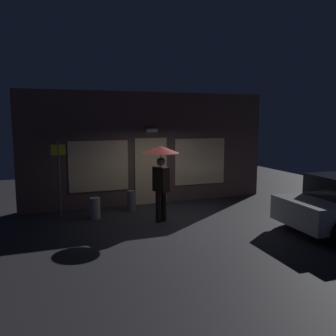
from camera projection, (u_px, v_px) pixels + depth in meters
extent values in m
plane|color=#26262B|center=(175.00, 220.00, 10.22)|extent=(18.00, 18.00, 0.00)
cube|color=brown|center=(149.00, 148.00, 12.14)|extent=(8.36, 0.30, 3.69)
cube|color=#F9D199|center=(151.00, 171.00, 12.09)|extent=(1.10, 0.04, 2.20)
cube|color=#F9D199|center=(99.00, 166.00, 11.45)|extent=(1.87, 0.04, 1.60)
cube|color=#F9D199|center=(200.00, 161.00, 12.69)|extent=(1.87, 0.04, 1.60)
cube|color=white|center=(152.00, 130.00, 11.83)|extent=(0.36, 0.16, 0.12)
cylinder|color=black|center=(158.00, 207.00, 9.99)|extent=(0.15, 0.15, 0.85)
cylinder|color=black|center=(164.00, 206.00, 10.12)|extent=(0.15, 0.15, 0.85)
cube|color=black|center=(161.00, 179.00, 9.95)|extent=(0.39, 0.52, 0.68)
cube|color=silver|center=(166.00, 179.00, 9.95)|extent=(0.07, 0.14, 0.55)
cube|color=#721966|center=(166.00, 180.00, 9.95)|extent=(0.04, 0.06, 0.44)
sphere|color=#AA7A74|center=(161.00, 162.00, 9.89)|extent=(0.23, 0.23, 0.23)
cylinder|color=slate|center=(161.00, 162.00, 9.89)|extent=(0.02, 0.02, 0.88)
cone|color=#4C0C0C|center=(161.00, 149.00, 9.84)|extent=(1.01, 1.01, 0.19)
cylinder|color=black|center=(291.00, 214.00, 9.71)|extent=(0.65, 0.25, 0.64)
cylinder|color=#595B60|center=(59.00, 180.00, 10.36)|extent=(0.07, 0.07, 2.21)
cube|color=gold|center=(58.00, 150.00, 10.23)|extent=(0.40, 0.02, 0.30)
cylinder|color=slate|center=(132.00, 201.00, 11.22)|extent=(0.26, 0.26, 0.64)
cylinder|color=#B2A899|center=(95.00, 208.00, 10.38)|extent=(0.30, 0.30, 0.60)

